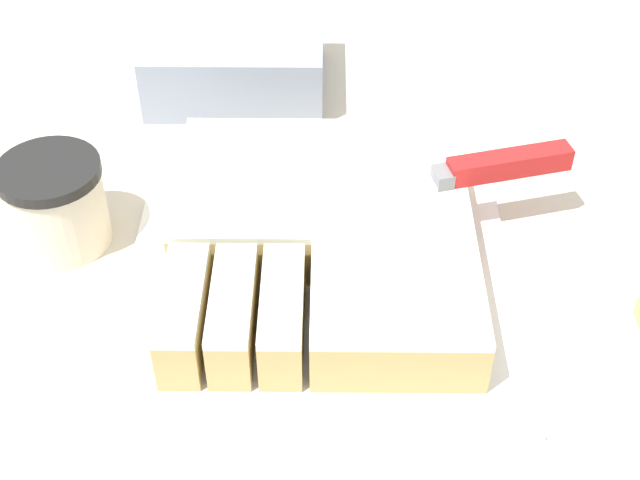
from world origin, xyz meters
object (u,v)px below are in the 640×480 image
Objects in this scene: cake at (324,237)px; storage_box at (236,59)px; knife at (472,171)px; coffee_cup at (56,204)px; cake_board at (320,265)px.

cake is 0.33m from storage_box.
coffee_cup is (-0.39, -0.02, -0.03)m from knife.
knife is at bearing 21.30° from cake_board.
cake is at bearing -71.24° from storage_box.
cake is 3.16× the size of coffee_cup.
knife reaches higher than cake.
cake is 0.15m from knife.
storage_box is (-0.11, 0.31, 0.00)m from cake.
cake is 1.50× the size of storage_box.
knife reaches higher than storage_box.
knife is 3.51× the size of coffee_cup.
cake_board is 4.01× the size of coffee_cup.
cake is at bearing 48.53° from cake_board.
cake is 0.90× the size of knife.
cake_board is 0.33m from storage_box.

